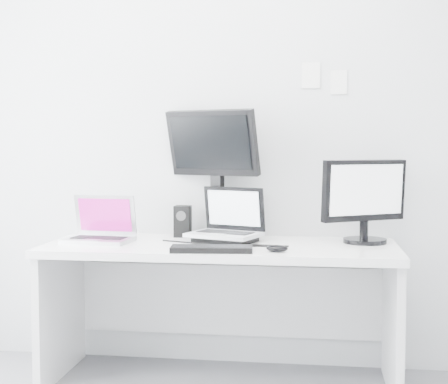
# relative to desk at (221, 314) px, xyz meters

# --- Properties ---
(back_wall) EXTENTS (3.60, 0.00, 3.60)m
(back_wall) POSITION_rel_desk_xyz_m (0.00, 0.35, 0.99)
(back_wall) COLOR silver
(back_wall) RESTS_ON ground
(desk) EXTENTS (1.80, 0.70, 0.73)m
(desk) POSITION_rel_desk_xyz_m (0.00, 0.00, 0.00)
(desk) COLOR white
(desk) RESTS_ON ground
(macbook) EXTENTS (0.36, 0.29, 0.26)m
(macbook) POSITION_rel_desk_xyz_m (-0.65, -0.03, 0.49)
(macbook) COLOR silver
(macbook) RESTS_ON desk
(speaker) EXTENTS (0.10, 0.10, 0.17)m
(speaker) POSITION_rel_desk_xyz_m (-0.25, 0.24, 0.45)
(speaker) COLOR black
(speaker) RESTS_ON desk
(dell_laptop) EXTENTS (0.43, 0.38, 0.29)m
(dell_laptop) POSITION_rel_desk_xyz_m (0.01, 0.07, 0.51)
(dell_laptop) COLOR #BABDC2
(dell_laptop) RESTS_ON desk
(rear_monitor) EXTENTS (0.56, 0.37, 0.72)m
(rear_monitor) POSITION_rel_desk_xyz_m (-0.07, 0.25, 0.72)
(rear_monitor) COLOR black
(rear_monitor) RESTS_ON desk
(samsung_monitor) EXTENTS (0.53, 0.45, 0.45)m
(samsung_monitor) POSITION_rel_desk_xyz_m (0.74, 0.14, 0.59)
(samsung_monitor) COLOR black
(samsung_monitor) RESTS_ON desk
(keyboard) EXTENTS (0.40, 0.18, 0.03)m
(keyboard) POSITION_rel_desk_xyz_m (-0.01, -0.25, 0.38)
(keyboard) COLOR black
(keyboard) RESTS_ON desk
(mouse) EXTENTS (0.11, 0.07, 0.03)m
(mouse) POSITION_rel_desk_xyz_m (0.30, -0.22, 0.38)
(mouse) COLOR black
(mouse) RESTS_ON desk
(wall_note_0) EXTENTS (0.10, 0.00, 0.14)m
(wall_note_0) POSITION_rel_desk_xyz_m (0.45, 0.34, 1.26)
(wall_note_0) COLOR white
(wall_note_0) RESTS_ON back_wall
(wall_note_1) EXTENTS (0.09, 0.00, 0.13)m
(wall_note_1) POSITION_rel_desk_xyz_m (0.60, 0.34, 1.22)
(wall_note_1) COLOR white
(wall_note_1) RESTS_ON back_wall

